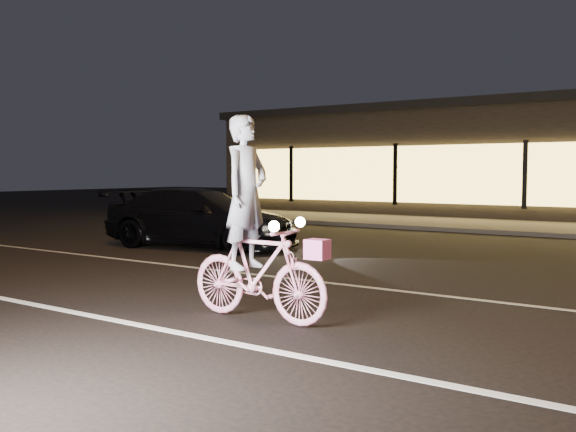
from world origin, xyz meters
The scene contains 7 objects.
ground centered at (0.00, 0.00, 0.00)m, with size 90.00×90.00×0.00m, color black.
lane_stripe_near centered at (0.00, -1.50, 0.00)m, with size 60.00×0.12×0.01m, color silver.
lane_stripe_far centered at (0.00, 2.00, 0.00)m, with size 60.00×0.10×0.01m, color gray.
sidewalk centered at (0.00, 13.00, 0.06)m, with size 30.00×4.00×0.12m, color #383533.
storefront centered at (0.00, 18.97, 2.15)m, with size 25.40×8.42×4.20m.
cyclist centered at (0.90, -0.56, 0.83)m, with size 1.86×0.64×2.34m.
sedan centered at (-4.34, 4.33, 0.66)m, with size 4.75×2.45×1.32m.
Camera 1 is at (5.32, -6.34, 1.70)m, focal length 40.00 mm.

